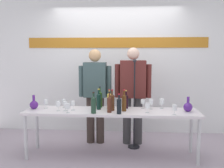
# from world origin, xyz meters

# --- Properties ---
(ground_plane) EXTENTS (10.00, 10.00, 0.00)m
(ground_plane) POSITION_xyz_m (0.00, 0.00, 0.00)
(ground_plane) COLOR #A797A6
(back_wall) EXTENTS (5.06, 0.11, 3.00)m
(back_wall) POSITION_xyz_m (0.00, 1.33, 1.50)
(back_wall) COLOR silver
(back_wall) RESTS_ON ground
(display_table) EXTENTS (2.65, 0.57, 0.72)m
(display_table) POSITION_xyz_m (0.00, 0.00, 0.67)
(display_table) COLOR silver
(display_table) RESTS_ON ground
(decanter_blue_left) EXTENTS (0.13, 0.13, 0.22)m
(decanter_blue_left) POSITION_xyz_m (-1.21, 0.01, 0.80)
(decanter_blue_left) COLOR #532082
(decanter_blue_left) RESTS_ON display_table
(decanter_blue_right) EXTENTS (0.14, 0.14, 0.23)m
(decanter_blue_right) POSITION_xyz_m (1.15, 0.01, 0.80)
(decanter_blue_right) COLOR #502286
(decanter_blue_right) RESTS_ON display_table
(presenter_left) EXTENTS (0.58, 0.22, 1.66)m
(presenter_left) POSITION_xyz_m (-0.33, 0.59, 0.94)
(presenter_left) COLOR #372C27
(presenter_left) RESTS_ON ground
(presenter_right) EXTENTS (0.63, 0.22, 1.69)m
(presenter_right) POSITION_xyz_m (0.33, 0.59, 0.97)
(presenter_right) COLOR #363537
(presenter_right) RESTS_ON ground
(wine_bottle_0) EXTENTS (0.07, 0.07, 0.34)m
(wine_bottle_0) POSITION_xyz_m (-0.20, 0.21, 0.86)
(wine_bottle_0) COLOR #1C4114
(wine_bottle_0) RESTS_ON display_table
(wine_bottle_1) EXTENTS (0.07, 0.07, 0.33)m
(wine_bottle_1) POSITION_xyz_m (0.20, -0.03, 0.86)
(wine_bottle_1) COLOR #4F2B0F
(wine_bottle_1) RESTS_ON display_table
(wine_bottle_2) EXTENTS (0.07, 0.07, 0.31)m
(wine_bottle_2) POSITION_xyz_m (-0.02, -0.13, 0.85)
(wine_bottle_2) COLOR #4E2518
(wine_bottle_2) RESTS_ON display_table
(wine_bottle_3) EXTENTS (0.07, 0.07, 0.33)m
(wine_bottle_3) POSITION_xyz_m (0.01, 0.00, 0.86)
(wine_bottle_3) COLOR #4C2814
(wine_bottle_3) RESTS_ON display_table
(wine_bottle_4) EXTENTS (0.07, 0.07, 0.31)m
(wine_bottle_4) POSITION_xyz_m (-0.24, -0.21, 0.86)
(wine_bottle_4) COLOR #1C3827
(wine_bottle_4) RESTS_ON display_table
(wine_bottle_5) EXTENTS (0.07, 0.07, 0.32)m
(wine_bottle_5) POSITION_xyz_m (-0.20, 0.06, 0.86)
(wine_bottle_5) COLOR black
(wine_bottle_5) RESTS_ON display_table
(wine_bottle_6) EXTENTS (0.07, 0.07, 0.31)m
(wine_bottle_6) POSITION_xyz_m (-0.04, 0.12, 0.86)
(wine_bottle_6) COLOR gold
(wine_bottle_6) RESTS_ON display_table
(wine_bottle_7) EXTENTS (0.06, 0.06, 0.29)m
(wine_bottle_7) POSITION_xyz_m (0.22, 0.16, 0.85)
(wine_bottle_7) COLOR black
(wine_bottle_7) RESTS_ON display_table
(wine_bottle_8) EXTENTS (0.07, 0.07, 0.30)m
(wine_bottle_8) POSITION_xyz_m (0.13, -0.22, 0.85)
(wine_bottle_8) COLOR black
(wine_bottle_8) RESTS_ON display_table
(wine_glass_left_0) EXTENTS (0.06, 0.06, 0.14)m
(wine_glass_left_0) POSITION_xyz_m (-0.69, -0.09, 0.82)
(wine_glass_left_0) COLOR white
(wine_glass_left_0) RESTS_ON display_table
(wine_glass_left_1) EXTENTS (0.06, 0.06, 0.14)m
(wine_glass_left_1) POSITION_xyz_m (-1.05, 0.07, 0.83)
(wine_glass_left_1) COLOR white
(wine_glass_left_1) RESTS_ON display_table
(wine_glass_left_2) EXTENTS (0.06, 0.06, 0.14)m
(wine_glass_left_2) POSITION_xyz_m (-0.59, -0.03, 0.83)
(wine_glass_left_2) COLOR white
(wine_glass_left_2) RESTS_ON display_table
(wine_glass_left_3) EXTENTS (0.06, 0.06, 0.14)m
(wine_glass_left_3) POSITION_xyz_m (-0.77, 0.14, 0.82)
(wine_glass_left_3) COLOR white
(wine_glass_left_3) RESTS_ON display_table
(wine_glass_left_4) EXTENTS (0.07, 0.07, 0.15)m
(wine_glass_left_4) POSITION_xyz_m (-0.80, -0.10, 0.83)
(wine_glass_left_4) COLOR white
(wine_glass_left_4) RESTS_ON display_table
(wine_glass_left_5) EXTENTS (0.07, 0.07, 0.14)m
(wine_glass_left_5) POSITION_xyz_m (-0.62, -0.21, 0.82)
(wine_glass_left_5) COLOR white
(wine_glass_left_5) RESTS_ON display_table
(wine_glass_right_0) EXTENTS (0.06, 0.06, 0.16)m
(wine_glass_right_0) POSITION_xyz_m (0.61, 0.13, 0.84)
(wine_glass_right_0) COLOR white
(wine_glass_right_0) RESTS_ON display_table
(wine_glass_right_1) EXTENTS (0.07, 0.07, 0.16)m
(wine_glass_right_1) POSITION_xyz_m (0.78, 0.20, 0.83)
(wine_glass_right_1) COLOR white
(wine_glass_right_1) RESTS_ON display_table
(wine_glass_right_2) EXTENTS (0.07, 0.07, 0.15)m
(wine_glass_right_2) POSITION_xyz_m (0.54, -0.12, 0.83)
(wine_glass_right_2) COLOR white
(wine_glass_right_2) RESTS_ON display_table
(wine_glass_right_3) EXTENTS (0.07, 0.07, 0.15)m
(wine_glass_right_3) POSITION_xyz_m (0.49, 0.18, 0.83)
(wine_glass_right_3) COLOR white
(wine_glass_right_3) RESTS_ON display_table
(wine_glass_right_4) EXTENTS (0.06, 0.06, 0.15)m
(wine_glass_right_4) POSITION_xyz_m (0.92, -0.20, 0.83)
(wine_glass_right_4) COLOR white
(wine_glass_right_4) RESTS_ON display_table
(microphone_stand) EXTENTS (0.20, 0.20, 1.50)m
(microphone_stand) POSITION_xyz_m (0.35, 0.39, 0.50)
(microphone_stand) COLOR black
(microphone_stand) RESTS_ON ground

